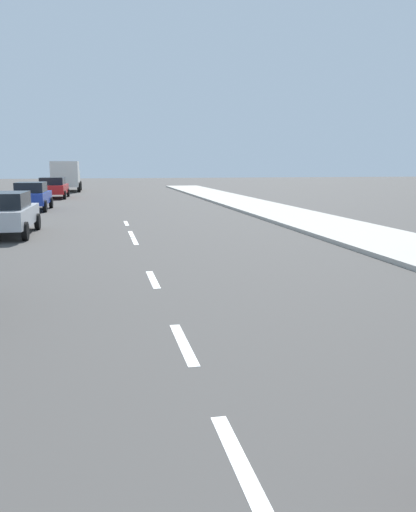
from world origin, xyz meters
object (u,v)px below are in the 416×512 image
parked_car_silver (4,212)px  parked_car_blue (32,195)px  parked_car_red (53,187)px  delivery_truck (66,175)px

parked_car_silver → parked_car_blue: same height
parked_car_red → delivery_truck: size_ratio=0.74×
parked_car_blue → parked_car_red: bearing=90.4°
parked_car_blue → delivery_truck: 20.74m
parked_car_red → delivery_truck: delivery_truck is taller
parked_car_silver → parked_car_red: 21.36m
parked_car_silver → parked_car_blue: 10.67m
delivery_truck → parked_car_blue: bearing=-92.1°
parked_car_silver → delivery_truck: size_ratio=0.72×
parked_car_red → parked_car_blue: bearing=-89.9°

